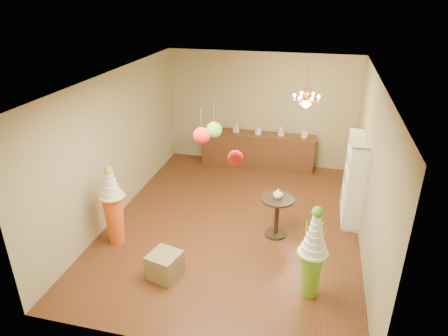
% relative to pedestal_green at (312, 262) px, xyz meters
% --- Properties ---
extents(floor, '(6.50, 6.50, 0.00)m').
position_rel_pedestal_green_xyz_m(floor, '(-1.62, 1.79, -0.64)').
color(floor, '#562E17').
rests_on(floor, ground).
extents(ceiling, '(6.50, 6.50, 0.00)m').
position_rel_pedestal_green_xyz_m(ceiling, '(-1.62, 1.79, 2.36)').
color(ceiling, white).
rests_on(ceiling, ground).
extents(wall_back, '(5.00, 0.04, 3.00)m').
position_rel_pedestal_green_xyz_m(wall_back, '(-1.62, 5.04, 0.86)').
color(wall_back, tan).
rests_on(wall_back, ground).
extents(wall_front, '(5.00, 0.04, 3.00)m').
position_rel_pedestal_green_xyz_m(wall_front, '(-1.62, -1.46, 0.86)').
color(wall_front, tan).
rests_on(wall_front, ground).
extents(wall_left, '(0.04, 6.50, 3.00)m').
position_rel_pedestal_green_xyz_m(wall_left, '(-4.12, 1.79, 0.86)').
color(wall_left, tan).
rests_on(wall_left, ground).
extents(wall_right, '(0.04, 6.50, 3.00)m').
position_rel_pedestal_green_xyz_m(wall_right, '(0.88, 1.79, 0.86)').
color(wall_right, tan).
rests_on(wall_right, ground).
extents(pedestal_green, '(0.51, 0.51, 1.61)m').
position_rel_pedestal_green_xyz_m(pedestal_green, '(0.00, 0.00, 0.00)').
color(pedestal_green, '#6DAC26').
rests_on(pedestal_green, floor).
extents(pedestal_orange, '(0.55, 0.55, 1.59)m').
position_rel_pedestal_green_xyz_m(pedestal_orange, '(-3.65, 0.59, 0.01)').
color(pedestal_orange, '#E5591A').
rests_on(pedestal_orange, floor).
extents(burlap_riser, '(0.59, 0.59, 0.44)m').
position_rel_pedestal_green_xyz_m(burlap_riser, '(-2.39, -0.12, -0.41)').
color(burlap_riser, olive).
rests_on(burlap_riser, floor).
extents(sideboard, '(3.04, 0.54, 1.16)m').
position_rel_pedestal_green_xyz_m(sideboard, '(-1.62, 4.76, -0.16)').
color(sideboard, '#56321B').
rests_on(sideboard, floor).
extents(shelving_unit, '(0.33, 1.20, 1.80)m').
position_rel_pedestal_green_xyz_m(shelving_unit, '(0.72, 2.59, 0.27)').
color(shelving_unit, white).
rests_on(shelving_unit, floor).
extents(round_table, '(0.79, 0.79, 0.83)m').
position_rel_pedestal_green_xyz_m(round_table, '(-0.72, 1.56, -0.10)').
color(round_table, black).
rests_on(round_table, floor).
extents(vase, '(0.22, 0.22, 0.20)m').
position_rel_pedestal_green_xyz_m(vase, '(-0.72, 1.56, 0.29)').
color(vase, white).
rests_on(vase, round_table).
extents(pom_red_left, '(0.25, 0.25, 0.61)m').
position_rel_pedestal_green_xyz_m(pom_red_left, '(-1.75, 0.10, 1.88)').
color(pom_red_left, '#383528').
rests_on(pom_red_left, ceiling).
extents(pom_green_mid, '(0.26, 0.26, 0.73)m').
position_rel_pedestal_green_xyz_m(pom_green_mid, '(-1.73, 0.70, 1.77)').
color(pom_green_mid, '#383528').
rests_on(pom_green_mid, ceiling).
extents(pom_red_right, '(0.20, 0.20, 0.51)m').
position_rel_pedestal_green_xyz_m(pom_red_right, '(-1.06, -0.76, 1.95)').
color(pom_red_right, '#383528').
rests_on(pom_red_right, ceiling).
extents(chandelier, '(0.59, 0.59, 0.85)m').
position_rel_pedestal_green_xyz_m(chandelier, '(-0.40, 3.17, 1.67)').
color(chandelier, '#DF8B4E').
rests_on(chandelier, ceiling).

